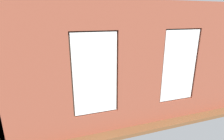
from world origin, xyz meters
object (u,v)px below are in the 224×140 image
at_px(cup_ceramic, 93,77).
at_px(potted_plant_corner_near_left, 147,57).
at_px(table_plant_small, 107,74).
at_px(papasan_chair, 90,69).
at_px(remote_silver, 98,76).
at_px(media_console, 31,95).
at_px(coffee_table, 103,77).
at_px(potted_plant_mid_room_small, 113,72).
at_px(remote_black, 103,76).
at_px(potted_plant_between_couches, 149,92).
at_px(couch_left, 171,78).
at_px(potted_plant_corner_far_left, 203,84).
at_px(tv_flatscreen, 28,77).
at_px(potted_plant_near_tv, 45,92).
at_px(candle_jar, 112,73).
at_px(potted_plant_by_left_couch, 147,67).
at_px(couch_by_window, 107,106).
at_px(potted_plant_foreground_right, 42,66).

xyz_separation_m(cup_ceramic, potted_plant_corner_near_left, (-3.34, -1.59, 0.28)).
relative_size(table_plant_small, papasan_chair, 0.17).
bearing_deg(remote_silver, media_console, 14.80).
distance_m(coffee_table, potted_plant_mid_room_small, 0.93).
relative_size(coffee_table, remote_black, 8.97).
height_order(remote_black, potted_plant_between_couches, potted_plant_between_couches).
distance_m(couch_left, cup_ceramic, 3.28).
xyz_separation_m(cup_ceramic, potted_plant_corner_far_left, (-3.34, 2.26, 0.13)).
relative_size(tv_flatscreen, potted_plant_near_tv, 0.87).
bearing_deg(cup_ceramic, couch_left, 167.47).
height_order(candle_jar, remote_silver, candle_jar).
relative_size(cup_ceramic, remote_silver, 0.48).
bearing_deg(potted_plant_by_left_couch, remote_silver, 8.41).
bearing_deg(candle_jar, remote_silver, 3.86).
xyz_separation_m(cup_ceramic, tv_flatscreen, (2.30, 0.50, 0.42)).
xyz_separation_m(remote_black, tv_flatscreen, (2.76, 0.62, 0.45)).
xyz_separation_m(media_console, potted_plant_between_couches, (-3.65, 1.62, 0.30)).
bearing_deg(coffee_table, couch_left, 163.06).
bearing_deg(table_plant_small, potted_plant_by_left_couch, -164.89).
height_order(couch_left, remote_black, couch_left).
distance_m(potted_plant_mid_room_small, potted_plant_by_left_couch, 1.70).
distance_m(remote_silver, remote_black, 0.22).
relative_size(potted_plant_between_couches, potted_plant_by_left_couch, 1.51).
bearing_deg(papasan_chair, couch_by_window, 87.24).
distance_m(coffee_table, table_plant_small, 0.23).
xyz_separation_m(coffee_table, potted_plant_between_couches, (-0.89, 2.24, 0.17)).
height_order(remote_black, potted_plant_corner_far_left, potted_plant_corner_far_left).
height_order(tv_flatscreen, potted_plant_mid_room_small, tv_flatscreen).
height_order(couch_left, table_plant_small, couch_left).
height_order(potted_plant_by_left_couch, potted_plant_corner_near_left, potted_plant_corner_near_left).
bearing_deg(potted_plant_by_left_couch, couch_left, 106.97).
height_order(potted_plant_mid_room_small, potted_plant_by_left_couch, potted_plant_by_left_couch).
relative_size(table_plant_small, potted_plant_corner_near_left, 0.15).
distance_m(potted_plant_corner_far_left, potted_plant_corner_near_left, 3.86).
height_order(cup_ceramic, media_console, media_console).
distance_m(couch_by_window, table_plant_small, 2.26).
xyz_separation_m(tv_flatscreen, potted_plant_mid_room_small, (-3.41, -1.29, -0.55)).
bearing_deg(potted_plant_near_tv, potted_plant_mid_room_small, -141.76).
xyz_separation_m(tv_flatscreen, potted_plant_near_tv, (-0.55, 0.97, -0.20)).
distance_m(couch_left, media_console, 5.50).
distance_m(remote_silver, potted_plant_by_left_couch, 2.55).
xyz_separation_m(table_plant_small, tv_flatscreen, (2.87, 0.50, 0.36)).
height_order(cup_ceramic, potted_plant_corner_near_left, potted_plant_corner_near_left).
bearing_deg(couch_by_window, remote_silver, -97.67).
distance_m(tv_flatscreen, potted_plant_between_couches, 4.01).
distance_m(potted_plant_between_couches, potted_plant_by_left_couch, 3.08).
bearing_deg(remote_black, candle_jar, 0.02).
distance_m(couch_by_window, remote_black, 2.35).
height_order(potted_plant_mid_room_small, potted_plant_foreground_right, potted_plant_foreground_right).
relative_size(tv_flatscreen, potted_plant_by_left_couch, 1.49).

